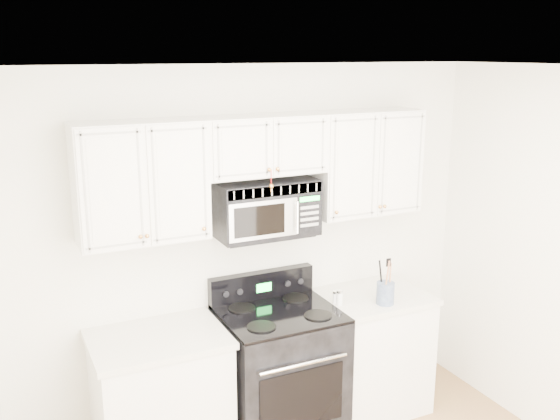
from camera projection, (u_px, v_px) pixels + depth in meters
room at (398, 351)px, 2.95m from camera, size 3.51×3.51×2.61m
base_cabinet_left at (161, 405)px, 4.09m from camera, size 0.86×0.65×0.92m
base_cabinet_right at (367, 355)px, 4.76m from camera, size 0.86×0.65×0.92m
range at (279, 371)px, 4.41m from camera, size 0.80×0.73×1.13m
upper_cabinets at (262, 166)px, 4.18m from camera, size 2.44×0.37×0.75m
microwave at (266, 208)px, 4.25m from camera, size 0.69×0.40×0.38m
utensil_crock at (385, 293)px, 4.45m from camera, size 0.13×0.13×0.34m
shaker_salt at (335, 297)px, 4.46m from camera, size 0.04×0.04×0.10m
shaker_pepper at (339, 297)px, 4.44m from camera, size 0.05×0.05×0.11m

